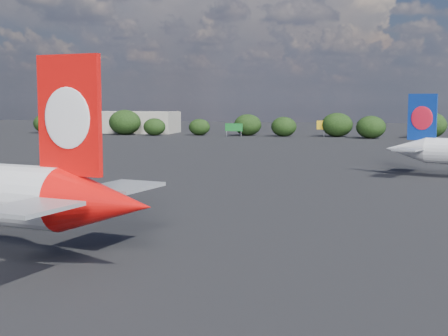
# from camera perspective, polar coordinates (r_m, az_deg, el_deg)

# --- Properties ---
(ground) EXTENTS (500.00, 500.00, 0.00)m
(ground) POSITION_cam_1_polar(r_m,az_deg,el_deg) (95.81, -2.94, -1.41)
(ground) COLOR black
(ground) RESTS_ON ground
(terminal_building) EXTENTS (42.00, 16.00, 8.00)m
(terminal_building) POSITION_cam_1_polar(r_m,az_deg,el_deg) (241.29, -9.30, 4.17)
(terminal_building) COLOR gray
(terminal_building) RESTS_ON ground
(highway_sign) EXTENTS (6.00, 0.30, 4.50)m
(highway_sign) POSITION_cam_1_polar(r_m,az_deg,el_deg) (212.15, 0.91, 3.72)
(highway_sign) COLOR #146724
(highway_sign) RESTS_ON ground
(billboard_yellow) EXTENTS (5.00, 0.30, 5.50)m
(billboard_yellow) POSITION_cam_1_polar(r_m,az_deg,el_deg) (213.98, 9.15, 3.86)
(billboard_yellow) COLOR gold
(billboard_yellow) RESTS_ON ground
(horizon_treeline) EXTENTS (204.76, 15.39, 8.94)m
(horizon_treeline) POSITION_cam_1_polar(r_m,az_deg,el_deg) (212.77, 8.42, 3.85)
(horizon_treeline) COLOR black
(horizon_treeline) RESTS_ON ground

